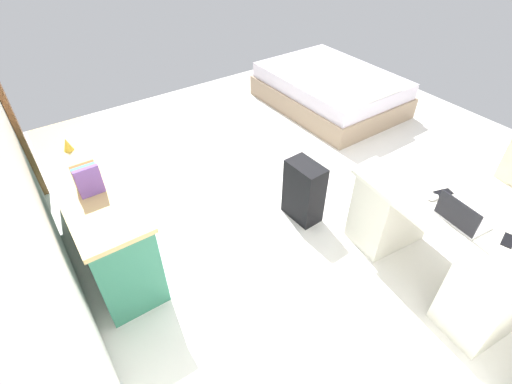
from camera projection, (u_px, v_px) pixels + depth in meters
The scene contains 13 objects.
ground_plane at pixel (310, 186), 4.09m from camera, with size 5.88×5.88×0.00m, color silver.
wall_back at pixel (6, 156), 2.17m from camera, with size 4.88×0.10×2.68m, color silver.
desk at pixel (438, 242), 2.95m from camera, with size 1.50×0.80×0.73m.
office_chair at pixel (505, 201), 3.26m from camera, with size 0.52×0.52×0.94m.
credenza at pixel (96, 210), 3.21m from camera, with size 1.80×0.48×0.80m.
bed at pixel (330, 90), 5.34m from camera, with size 1.91×1.41×0.58m.
suitcase_black at pixel (304, 191), 3.55m from camera, with size 0.36×0.22×0.60m, color black.
laptop at pixel (461, 217), 2.59m from camera, with size 0.33×0.25×0.21m.
computer_mouse at pixel (433, 197), 2.80m from camera, with size 0.06×0.10×0.03m, color white.
cell_phone_near_laptop at pixel (508, 240), 2.48m from camera, with size 0.07×0.14×0.01m, color black.
cell_phone_by_mouse at pixel (443, 193), 2.86m from camera, with size 0.07×0.14×0.01m, color black.
book_row at pixel (88, 179), 2.72m from camera, with size 0.16×0.17×0.23m.
figurine_small at pixel (67, 145), 3.15m from camera, with size 0.08×0.08×0.11m, color gold.
Camera 1 is at (-2.29, 2.28, 2.58)m, focal length 26.82 mm.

